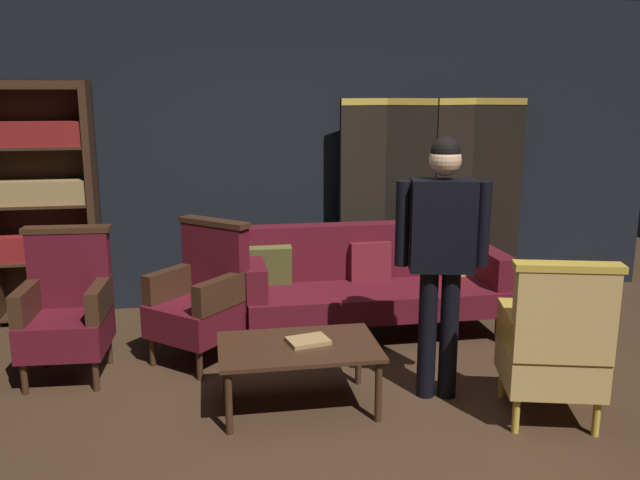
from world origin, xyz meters
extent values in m
plane|color=#3D2819|center=(0.00, 0.00, 0.00)|extent=(10.00, 10.00, 0.00)
cube|color=black|center=(0.00, 2.45, 1.40)|extent=(7.20, 0.10, 2.80)
cube|color=black|center=(0.64, 2.20, 0.95)|extent=(0.45, 0.14, 1.90)
cube|color=gold|center=(0.64, 2.20, 1.87)|extent=(0.46, 0.15, 0.06)
cube|color=black|center=(1.07, 2.16, 0.95)|extent=(0.43, 0.23, 1.90)
cube|color=gold|center=(1.07, 2.16, 1.87)|extent=(0.43, 0.23, 0.06)
cube|color=black|center=(1.49, 2.15, 0.95)|extent=(0.43, 0.21, 1.90)
cube|color=gold|center=(1.49, 2.15, 1.87)|extent=(0.44, 0.22, 0.06)
cube|color=black|center=(1.91, 2.15, 0.95)|extent=(0.43, 0.21, 1.90)
cube|color=gold|center=(1.91, 2.15, 1.87)|extent=(0.44, 0.22, 0.06)
cube|color=#382114|center=(-1.73, 2.18, 1.02)|extent=(0.06, 0.32, 2.05)
cube|color=#382114|center=(-2.15, 2.33, 1.02)|extent=(0.90, 0.02, 2.05)
cube|color=#382114|center=(-2.15, 2.18, 0.06)|extent=(0.86, 0.30, 0.02)
cube|color=#382114|center=(-2.15, 2.18, 0.54)|extent=(0.86, 0.30, 0.02)
cube|color=maroon|center=(-2.15, 2.16, 0.66)|extent=(0.78, 0.22, 0.22)
cube|color=#382114|center=(-2.15, 2.18, 1.02)|extent=(0.86, 0.30, 0.02)
cube|color=#9E7A47|center=(-2.15, 2.16, 1.14)|extent=(0.78, 0.22, 0.20)
cube|color=#382114|center=(-2.15, 2.18, 1.51)|extent=(0.86, 0.30, 0.02)
cube|color=maroon|center=(-2.15, 2.16, 1.62)|extent=(0.78, 0.22, 0.20)
cube|color=#382114|center=(-2.15, 2.18, 1.99)|extent=(0.86, 0.30, 0.02)
cylinder|color=#382114|center=(-0.40, 1.05, 0.11)|extent=(0.07, 0.07, 0.22)
cylinder|color=#382114|center=(1.50, 1.05, 0.11)|extent=(0.07, 0.07, 0.22)
cylinder|color=#382114|center=(-0.40, 1.65, 0.11)|extent=(0.07, 0.07, 0.22)
cylinder|color=#382114|center=(1.50, 1.65, 0.11)|extent=(0.07, 0.07, 0.22)
cube|color=#4C0F19|center=(0.55, 1.35, 0.32)|extent=(2.10, 0.76, 0.20)
cube|color=#4C0F19|center=(0.55, 1.66, 0.65)|extent=(2.10, 0.18, 0.46)
cube|color=#4C0F19|center=(-0.43, 1.35, 0.55)|extent=(0.16, 0.68, 0.26)
cube|color=#4C0F19|center=(1.53, 1.35, 0.55)|extent=(0.16, 0.68, 0.26)
cube|color=#4C5123|center=(-0.28, 1.55, 0.57)|extent=(0.35, 0.17, 0.35)
cube|color=maroon|center=(0.55, 1.55, 0.57)|extent=(0.34, 0.13, 0.34)
cube|color=tan|center=(1.38, 1.55, 0.57)|extent=(0.34, 0.12, 0.34)
cylinder|color=#382114|center=(-0.69, -0.07, 0.20)|extent=(0.04, 0.04, 0.39)
cylinder|color=#382114|center=(0.21, -0.07, 0.20)|extent=(0.04, 0.04, 0.39)
cylinder|color=#382114|center=(-0.69, 0.47, 0.20)|extent=(0.04, 0.04, 0.39)
cylinder|color=#382114|center=(0.21, 0.47, 0.20)|extent=(0.04, 0.04, 0.39)
cube|color=#382114|center=(-0.24, 0.20, 0.41)|extent=(1.00, 0.64, 0.03)
cylinder|color=gold|center=(1.54, -0.01, 0.11)|extent=(0.04, 0.04, 0.22)
cylinder|color=gold|center=(1.09, 0.11, 0.11)|extent=(0.04, 0.04, 0.22)
cylinder|color=gold|center=(1.42, -0.45, 0.11)|extent=(0.04, 0.04, 0.22)
cylinder|color=gold|center=(0.98, -0.34, 0.11)|extent=(0.04, 0.04, 0.22)
cube|color=tan|center=(1.26, -0.17, 0.34)|extent=(0.68, 0.68, 0.24)
cube|color=tan|center=(1.20, -0.39, 0.73)|extent=(0.57, 0.26, 0.54)
cube|color=gold|center=(1.20, -0.39, 1.02)|extent=(0.61, 0.28, 0.04)
cube|color=gold|center=(1.49, -0.23, 0.57)|extent=(0.21, 0.51, 0.22)
cube|color=gold|center=(1.03, -0.11, 0.57)|extent=(0.21, 0.51, 0.22)
cylinder|color=#382114|center=(-2.01, 0.68, 0.11)|extent=(0.04, 0.04, 0.22)
cylinder|color=#382114|center=(-1.55, 0.66, 0.11)|extent=(0.04, 0.04, 0.22)
cylinder|color=#382114|center=(-1.98, 1.14, 0.11)|extent=(0.04, 0.04, 0.22)
cylinder|color=#382114|center=(-1.52, 1.12, 0.11)|extent=(0.04, 0.04, 0.22)
cube|color=#4C0F19|center=(-1.77, 0.90, 0.34)|extent=(0.59, 0.59, 0.24)
cube|color=#4C0F19|center=(-1.75, 1.13, 0.73)|extent=(0.57, 0.15, 0.54)
cube|color=#382114|center=(-1.75, 1.13, 1.02)|extent=(0.61, 0.16, 0.04)
cube|color=#382114|center=(-2.01, 0.91, 0.57)|extent=(0.12, 0.50, 0.22)
cube|color=#382114|center=(-1.53, 0.89, 0.57)|extent=(0.12, 0.50, 0.22)
cylinder|color=#382114|center=(-1.21, 1.03, 0.11)|extent=(0.04, 0.04, 0.22)
cylinder|color=#382114|center=(-0.86, 0.72, 0.11)|extent=(0.04, 0.04, 0.22)
cylinder|color=#382114|center=(-0.90, 1.37, 0.11)|extent=(0.04, 0.04, 0.22)
cylinder|color=#382114|center=(-0.56, 1.06, 0.11)|extent=(0.04, 0.04, 0.22)
cube|color=#4C0F19|center=(-0.88, 1.04, 0.34)|extent=(0.79, 0.79, 0.24)
cube|color=#4C0F19|center=(-0.73, 1.21, 0.73)|extent=(0.50, 0.46, 0.54)
cube|color=#382114|center=(-0.73, 1.21, 1.02)|extent=(0.53, 0.50, 0.04)
cube|color=#382114|center=(-1.06, 1.20, 0.57)|extent=(0.40, 0.43, 0.22)
cube|color=#382114|center=(-0.70, 0.88, 0.57)|extent=(0.40, 0.43, 0.22)
cylinder|color=black|center=(0.75, 0.19, 0.43)|extent=(0.12, 0.12, 0.86)
cylinder|color=black|center=(0.61, 0.22, 0.43)|extent=(0.12, 0.12, 0.86)
cube|color=maroon|center=(0.68, 0.21, 0.90)|extent=(0.35, 0.22, 0.09)
cube|color=black|center=(0.68, 0.21, 1.15)|extent=(0.44, 0.29, 0.58)
cube|color=white|center=(0.70, 0.32, 1.18)|extent=(0.14, 0.04, 0.41)
cube|color=maroon|center=(0.70, 0.32, 1.41)|extent=(0.09, 0.04, 0.04)
cylinder|color=black|center=(0.92, 0.16, 1.16)|extent=(0.09, 0.09, 0.54)
cylinder|color=black|center=(0.43, 0.26, 1.16)|extent=(0.09, 0.09, 0.54)
sphere|color=tan|center=(0.68, 0.21, 1.56)|extent=(0.20, 0.20, 0.20)
sphere|color=black|center=(0.68, 0.21, 1.61)|extent=(0.18, 0.18, 0.18)
cylinder|color=brown|center=(-0.68, 1.82, 0.14)|extent=(0.28, 0.28, 0.28)
ellipsoid|color=#193D19|center=(-0.68, 1.82, 0.55)|extent=(0.60, 0.60, 0.69)
cube|color=#9E7A47|center=(-0.17, 0.23, 0.43)|extent=(0.29, 0.24, 0.03)
camera|label=1|loc=(-0.77, -3.70, 1.99)|focal=37.58mm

